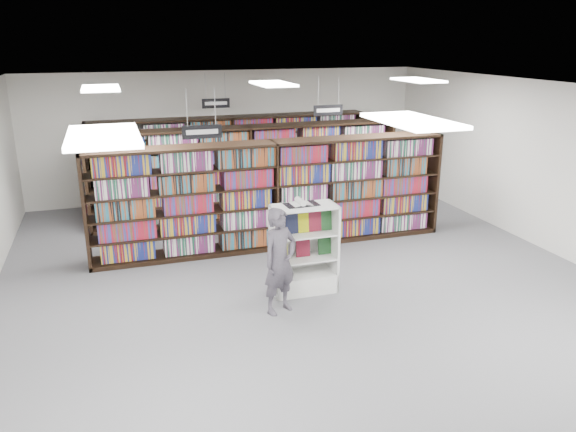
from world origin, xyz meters
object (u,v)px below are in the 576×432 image
object	(u,v)px
endcap_display	(303,262)
shopper	(280,261)
open_book	(301,203)
bookshelf_row_near	(274,195)

from	to	relation	value
endcap_display	shopper	bearing A→B (deg)	-133.68
endcap_display	open_book	size ratio (longest dim) A/B	2.70
open_book	shopper	bearing A→B (deg)	-133.42
endcap_display	shopper	distance (m)	0.90
shopper	bookshelf_row_near	bearing A→B (deg)	50.52
bookshelf_row_near	endcap_display	distance (m)	2.18
bookshelf_row_near	shopper	bearing A→B (deg)	-104.80
endcap_display	shopper	xyz separation A→B (m)	(-0.58, -0.60, 0.33)
endcap_display	open_book	world-z (taller)	open_book
endcap_display	open_book	xyz separation A→B (m)	(-0.04, 0.03, 1.00)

